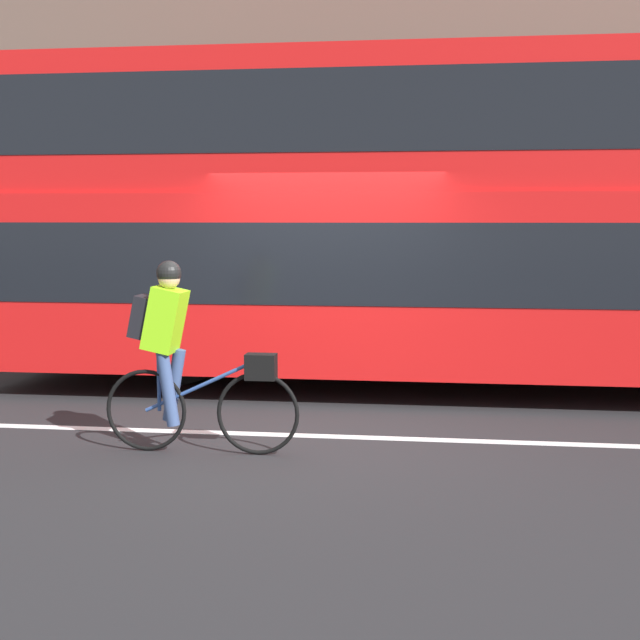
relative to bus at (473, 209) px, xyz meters
name	(u,v)px	position (x,y,z in m)	size (l,w,h in m)	color
ground_plane	(309,432)	(-1.58, -2.36, -2.13)	(80.00, 80.00, 0.00)	#232326
road_center_line	(307,435)	(-1.58, -2.50, -2.13)	(50.00, 0.14, 0.01)	silver
sidewalk_curb	(357,350)	(-1.58, 2.43, -2.05)	(60.00, 1.96, 0.16)	#A8A399
building_facade	(364,146)	(-1.58, 3.56, 1.02)	(60.00, 0.30, 6.30)	brown
bus	(473,209)	(0.00, 0.00, 0.00)	(11.23, 2.52, 3.83)	black
cyclist_on_bike	(181,350)	(-2.57, -3.21, -1.24)	(1.71, 0.32, 1.66)	black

